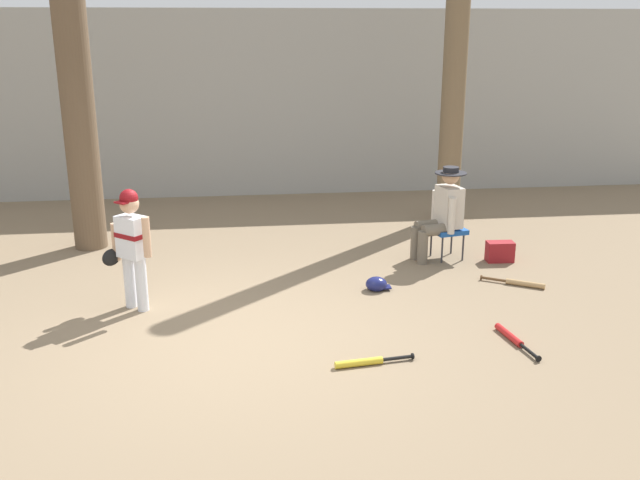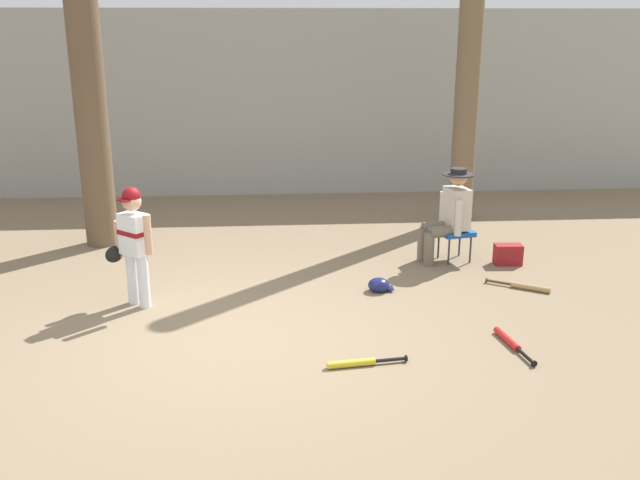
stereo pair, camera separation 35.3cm
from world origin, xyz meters
name	(u,v)px [view 2 (the right image)]	position (x,y,z in m)	size (l,w,h in m)	color
ground_plane	(232,339)	(0.00, 0.00, 0.00)	(60.00, 60.00, 0.00)	#7F6B51
concrete_back_wall	(246,104)	(0.00, 6.22, 1.58)	(18.00, 0.36, 3.17)	#9E9E99
tree_near_player	(84,43)	(-1.93, 3.25, 2.68)	(0.67, 0.67, 6.06)	brown
tree_behind_spectator	(470,39)	(3.32, 4.10, 2.71)	(0.48, 0.48, 5.89)	brown
young_ballplayer	(133,239)	(-1.05, 0.94, 0.74)	(0.58, 0.42, 1.31)	white
folding_stool	(455,233)	(2.74, 2.19, 0.36)	(0.47, 0.47, 0.41)	#194C9E
seated_spectator	(449,213)	(2.64, 2.17, 0.64)	(0.68, 0.54, 1.20)	#6B6051
handbag_beside_stool	(508,254)	(3.37, 1.98, 0.13)	(0.34, 0.18, 0.26)	maroon
bat_yellow_trainer	(358,363)	(1.14, -0.65, 0.03)	(0.74, 0.16, 0.07)	yellow
bat_wood_tan	(525,287)	(3.29, 1.10, 0.03)	(0.66, 0.45, 0.07)	tan
bat_red_barrel	(510,342)	(2.63, -0.32, 0.03)	(0.17, 0.75, 0.07)	red
batting_helmet_navy	(379,285)	(1.61, 1.17, 0.07)	(0.29, 0.22, 0.17)	navy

